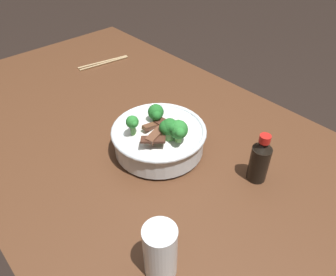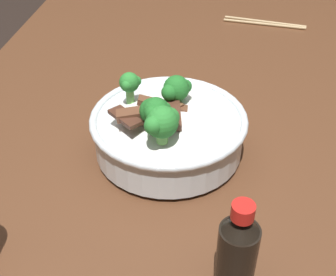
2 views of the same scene
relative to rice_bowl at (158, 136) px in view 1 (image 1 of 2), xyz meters
The scene contains 5 objects.
dining_table 0.17m from the rice_bowl, behind, with size 1.52×0.85×0.81m.
rice_bowl is the anchor object (origin of this frame).
drinking_glass 0.33m from the rice_bowl, 40.27° to the right, with size 0.06×0.06×0.12m.
chopsticks_pair 0.56m from the rice_bowl, 161.50° to the left, with size 0.05×0.20×0.01m.
soy_sauce_bottle 0.26m from the rice_bowl, 25.72° to the left, with size 0.05×0.05×0.13m.
Camera 1 is at (0.57, -0.41, 1.37)m, focal length 34.30 mm.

